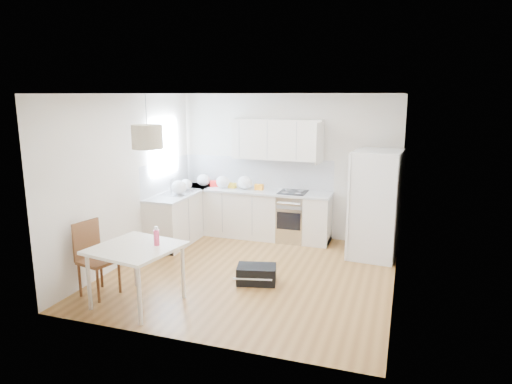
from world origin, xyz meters
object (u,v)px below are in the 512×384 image
refrigerator (377,204)px  gym_bag (257,274)px  dining_chair (98,259)px  dining_table (136,253)px

refrigerator → gym_bag: (-1.54, -1.73, -0.77)m
dining_chair → gym_bag: size_ratio=1.82×
dining_table → dining_chair: 0.68m
gym_bag → refrigerator: bearing=34.9°
refrigerator → dining_table: 4.01m
refrigerator → dining_table: bearing=-128.9°
refrigerator → gym_bag: bearing=-126.2°
dining_chair → gym_bag: dining_chair is taller
dining_table → gym_bag: size_ratio=2.06×
refrigerator → gym_bag: 2.44m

